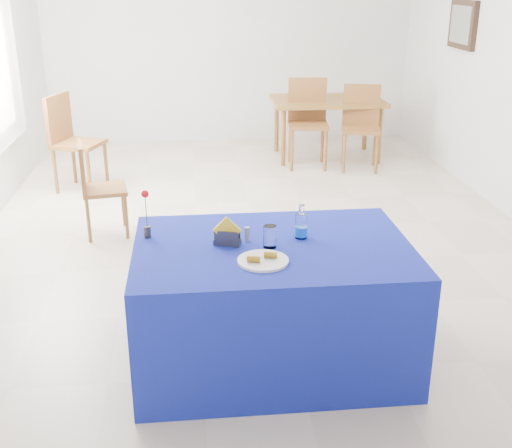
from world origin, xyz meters
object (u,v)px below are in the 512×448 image
(plate, at_px, (263,261))
(water_bottle, at_px, (301,226))
(chair_win_b, at_px, (70,136))
(chair_bg_left, at_px, (308,116))
(oak_table, at_px, (327,105))
(chair_bg_right, at_px, (361,121))
(blue_table, at_px, (272,303))
(chair_win_a, at_px, (95,183))

(plate, height_order, water_bottle, water_bottle)
(chair_win_b, bearing_deg, chair_bg_left, -55.43)
(oak_table, bearing_deg, chair_bg_left, -134.33)
(plate, xyz_separation_m, water_bottle, (0.26, 0.32, 0.06))
(water_bottle, relative_size, chair_bg_right, 0.22)
(plate, distance_m, chair_bg_left, 4.62)
(blue_table, relative_size, chair_bg_right, 1.61)
(chair_bg_right, height_order, chair_win_b, chair_win_b)
(chair_bg_left, bearing_deg, oak_table, 51.30)
(chair_bg_left, height_order, chair_bg_right, chair_bg_left)
(plate, distance_m, chair_win_b, 4.15)
(chair_bg_left, height_order, chair_win_b, chair_bg_left)
(water_bottle, height_order, chair_win_a, water_bottle)
(water_bottle, xyz_separation_m, oak_table, (1.11, 4.49, -0.15))
(chair_win_b, bearing_deg, chair_win_a, -142.76)
(plate, distance_m, water_bottle, 0.42)
(water_bottle, height_order, chair_win_b, chair_win_b)
(oak_table, height_order, chair_win_b, chair_win_b)
(oak_table, distance_m, chair_win_a, 3.55)
(plate, relative_size, water_bottle, 1.31)
(chair_bg_right, bearing_deg, chair_win_b, -159.09)
(chair_bg_left, bearing_deg, chair_bg_right, -11.21)
(chair_bg_left, distance_m, chair_win_b, 2.81)
(blue_table, relative_size, chair_win_b, 1.54)
(blue_table, height_order, chair_bg_left, chair_bg_left)
(water_bottle, height_order, chair_bg_right, chair_bg_right)
(chair_bg_left, relative_size, chair_win_a, 1.23)
(blue_table, relative_size, water_bottle, 7.44)
(oak_table, distance_m, chair_bg_right, 0.60)
(plate, bearing_deg, chair_bg_right, 68.69)
(oak_table, xyz_separation_m, chair_win_a, (-2.60, -2.41, -0.18))
(chair_win_a, bearing_deg, water_bottle, -153.87)
(water_bottle, xyz_separation_m, chair_bg_left, (0.80, 4.18, -0.22))
(blue_table, height_order, water_bottle, water_bottle)
(water_bottle, height_order, chair_bg_left, chair_bg_left)
(water_bottle, bearing_deg, chair_bg_left, 79.14)
(oak_table, distance_m, chair_win_b, 3.19)
(chair_bg_right, bearing_deg, chair_win_a, -134.47)
(chair_win_b, bearing_deg, water_bottle, -130.95)
(blue_table, xyz_separation_m, chair_bg_right, (1.60, 4.08, 0.20))
(blue_table, bearing_deg, chair_bg_right, 68.61)
(chair_win_a, bearing_deg, chair_bg_left, -56.98)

